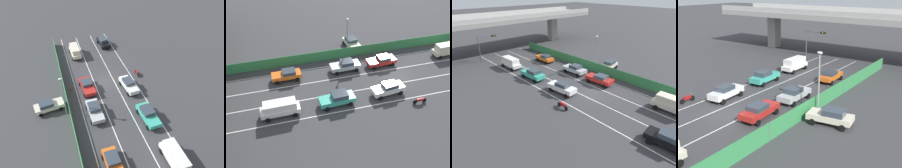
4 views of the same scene
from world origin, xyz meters
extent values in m
plane|color=#38383A|center=(0.00, 0.00, 0.00)|extent=(300.00, 300.00, 0.00)
cube|color=silver|center=(-5.12, 5.54, 0.00)|extent=(0.14, 47.08, 0.01)
cube|color=silver|center=(-1.71, 5.54, 0.00)|extent=(0.14, 47.08, 0.01)
cube|color=silver|center=(1.71, 5.54, 0.00)|extent=(0.14, 47.08, 0.01)
cube|color=silver|center=(5.12, 5.54, 0.00)|extent=(0.14, 47.08, 0.01)
cube|color=#338447|center=(6.96, 5.54, 0.87)|extent=(0.06, 43.08, 1.73)
cylinder|color=#4C514C|center=(6.96, -16.00, 0.87)|extent=(0.10, 0.10, 1.73)
cylinder|color=#4C514C|center=(6.96, -1.64, 0.87)|extent=(0.10, 0.10, 1.73)
cylinder|color=#4C514C|center=(6.96, 12.72, 0.87)|extent=(0.10, 0.10, 1.73)
cube|color=beige|center=(3.20, -10.11, 0.79)|extent=(1.89, 4.80, 0.61)
cube|color=beige|center=(3.20, -10.11, 1.58)|extent=(1.65, 3.94, 0.96)
cylinder|color=black|center=(2.29, -8.53, 0.32)|extent=(0.24, 0.65, 0.64)
cylinder|color=black|center=(4.01, -8.47, 0.32)|extent=(0.24, 0.65, 0.64)
cylinder|color=black|center=(2.40, -11.75, 0.32)|extent=(0.24, 0.65, 0.64)
cylinder|color=black|center=(4.12, -11.69, 0.32)|extent=(0.24, 0.65, 0.64)
cube|color=orange|center=(3.47, 16.22, 0.77)|extent=(1.82, 4.27, 0.59)
cube|color=#333D47|center=(3.48, 15.81, 1.30)|extent=(1.56, 1.91, 0.47)
cylinder|color=black|center=(2.63, 14.77, 0.32)|extent=(0.23, 0.64, 0.64)
cylinder|color=black|center=(4.37, 14.80, 0.32)|extent=(0.23, 0.64, 0.64)
cube|color=teal|center=(-3.60, 10.49, 0.82)|extent=(2.04, 4.76, 0.67)
cube|color=#333D47|center=(-3.58, 10.11, 1.45)|extent=(1.69, 2.09, 0.59)
cylinder|color=black|center=(-4.58, 12.03, 0.32)|extent=(0.25, 0.65, 0.64)
cylinder|color=black|center=(-2.77, 12.12, 0.32)|extent=(0.25, 0.65, 0.64)
cylinder|color=black|center=(-4.42, 8.86, 0.32)|extent=(0.25, 0.65, 0.64)
cylinder|color=black|center=(-2.61, 8.95, 0.32)|extent=(0.25, 0.65, 0.64)
cube|color=white|center=(-3.41, 3.21, 0.83)|extent=(2.13, 4.68, 0.70)
cube|color=#333D47|center=(-3.39, 2.99, 1.44)|extent=(1.68, 2.11, 0.52)
cylinder|color=black|center=(-4.40, 4.67, 0.32)|extent=(0.28, 0.66, 0.64)
cylinder|color=black|center=(-2.71, 4.83, 0.32)|extent=(0.28, 0.66, 0.64)
cylinder|color=black|center=(-4.11, 1.59, 0.32)|extent=(0.28, 0.66, 0.64)
cylinder|color=black|center=(-2.41, 1.76, 0.32)|extent=(0.28, 0.66, 0.64)
cube|color=#B7BABC|center=(3.46, 7.31, 0.79)|extent=(1.93, 4.60, 0.62)
cube|color=#333D47|center=(3.46, 7.05, 1.38)|extent=(1.65, 1.91, 0.57)
cylinder|color=black|center=(2.51, 8.85, 0.32)|extent=(0.23, 0.64, 0.64)
cylinder|color=black|center=(4.35, 8.88, 0.32)|extent=(0.23, 0.64, 0.64)
cylinder|color=black|center=(2.57, 5.74, 0.32)|extent=(0.23, 0.64, 0.64)
cylinder|color=black|center=(4.41, 5.78, 0.32)|extent=(0.23, 0.64, 0.64)
cube|color=black|center=(-3.48, -12.44, 0.78)|extent=(2.14, 4.52, 0.60)
cube|color=#333D47|center=(-3.46, -12.62, 1.37)|extent=(1.73, 2.32, 0.58)
cylinder|color=black|center=(-4.49, -11.03, 0.32)|extent=(0.28, 0.66, 0.64)
cylinder|color=black|center=(-2.74, -10.87, 0.32)|extent=(0.28, 0.66, 0.64)
cylinder|color=black|center=(-4.22, -14.00, 0.32)|extent=(0.28, 0.66, 0.64)
cylinder|color=black|center=(-2.47, -13.84, 0.32)|extent=(0.28, 0.66, 0.64)
cube|color=silver|center=(-3.65, 17.78, 0.79)|extent=(1.78, 4.91, 0.63)
cube|color=silver|center=(-3.65, 17.78, 1.59)|extent=(1.56, 4.03, 0.96)
cylinder|color=black|center=(-4.50, 16.11, 0.32)|extent=(0.23, 0.64, 0.64)
cylinder|color=black|center=(-2.76, 16.13, 0.32)|extent=(0.23, 0.64, 0.64)
cube|color=red|center=(3.26, 1.45, 0.79)|extent=(2.14, 4.72, 0.61)
cube|color=#333D47|center=(3.28, 1.09, 1.33)|extent=(1.74, 1.99, 0.47)
cylinder|color=black|center=(2.24, 2.95, 0.32)|extent=(0.26, 0.65, 0.64)
cylinder|color=black|center=(4.06, 3.07, 0.32)|extent=(0.26, 0.65, 0.64)
cylinder|color=black|center=(2.45, -0.17, 0.32)|extent=(0.26, 0.65, 0.64)
cylinder|color=black|center=(4.28, -0.05, 0.32)|extent=(0.26, 0.65, 0.64)
cylinder|color=black|center=(-6.27, 0.56, 0.30)|extent=(0.11, 0.60, 0.60)
cylinder|color=black|center=(-6.30, -0.79, 0.30)|extent=(0.11, 0.60, 0.60)
cube|color=maroon|center=(-6.28, -0.11, 0.58)|extent=(0.30, 0.92, 0.36)
cylinder|color=#B2B2B2|center=(-6.27, 0.45, 0.92)|extent=(0.60, 0.04, 0.03)
cube|color=beige|center=(9.68, 4.22, 0.77)|extent=(4.56, 2.45, 0.58)
cube|color=#333D47|center=(10.07, 4.28, 1.35)|extent=(2.22, 1.89, 0.57)
cylinder|color=black|center=(8.36, 3.10, 0.32)|extent=(0.67, 0.31, 0.64)
cylinder|color=black|center=(8.08, 4.91, 0.32)|extent=(0.67, 0.31, 0.64)
cylinder|color=black|center=(11.27, 3.54, 0.32)|extent=(0.67, 0.31, 0.64)
cylinder|color=black|center=(11.00, 5.35, 0.32)|extent=(0.67, 0.31, 0.64)
cylinder|color=gray|center=(7.44, 5.82, 3.13)|extent=(0.16, 0.16, 6.26)
ellipsoid|color=silver|center=(7.44, 5.82, 6.44)|extent=(0.60, 0.36, 0.28)
cone|color=orange|center=(5.91, 0.37, 0.35)|extent=(0.36, 0.36, 0.69)
cube|color=black|center=(5.91, 0.37, 0.01)|extent=(0.47, 0.47, 0.03)
camera|label=1|loc=(7.99, 29.91, 24.12)|focal=35.81mm
camera|label=2|loc=(-28.62, 17.18, 24.18)|focal=42.92mm
camera|label=3|loc=(-21.67, -16.99, 14.35)|focal=32.70mm
camera|label=4|loc=(21.43, -19.10, 12.72)|focal=47.56mm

